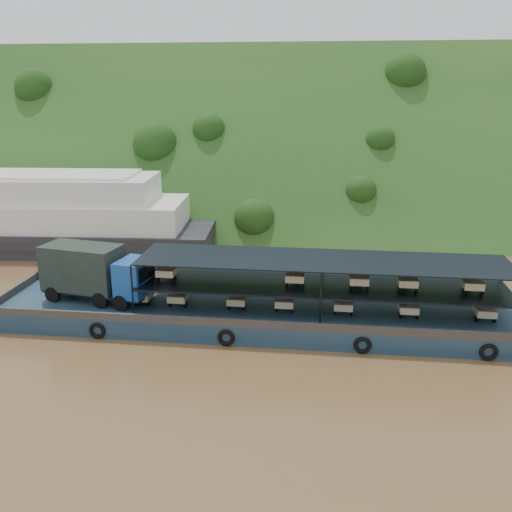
# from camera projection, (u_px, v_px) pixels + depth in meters

# --- Properties ---
(ground) EXTENTS (160.00, 160.00, 0.00)m
(ground) POSITION_uv_depth(u_px,v_px,m) (280.00, 315.00, 38.59)
(ground) COLOR brown
(ground) RESTS_ON ground
(hillside) EXTENTS (140.00, 39.60, 39.60)m
(hillside) POSITION_uv_depth(u_px,v_px,m) (304.00, 206.00, 72.77)
(hillside) COLOR #173B15
(hillside) RESTS_ON ground
(cargo_barge) EXTENTS (35.00, 7.18, 4.89)m
(cargo_barge) POSITION_uv_depth(u_px,v_px,m) (247.00, 306.00, 36.90)
(cargo_barge) COLOR #122740
(cargo_barge) RESTS_ON ground
(passenger_ferry) EXTENTS (35.83, 11.49, 7.14)m
(passenger_ferry) POSITION_uv_depth(u_px,v_px,m) (26.00, 215.00, 53.77)
(passenger_ferry) COLOR black
(passenger_ferry) RESTS_ON ground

